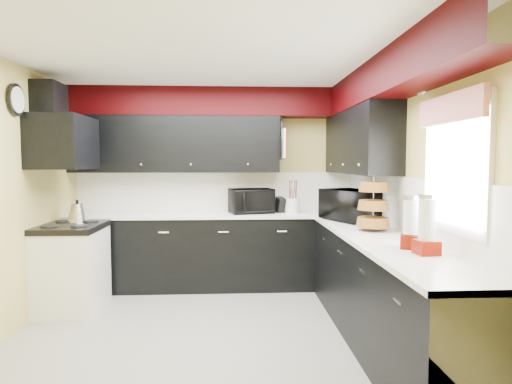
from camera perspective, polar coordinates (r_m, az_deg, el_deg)
ground at (r=4.15m, az=-6.17°, el=-18.34°), size 3.60×3.60×0.00m
wall_back at (r=5.65m, az=-5.28°, el=0.66°), size 3.60×0.06×2.50m
wall_right at (r=4.16m, az=19.27°, el=-0.73°), size 0.06×3.60×2.50m
wall_left at (r=4.35m, az=-30.73°, el=-0.88°), size 0.06×3.60×2.50m
ceiling at (r=3.95m, az=-6.46°, el=17.48°), size 3.60×3.60×0.06m
cab_back at (r=5.46m, az=-5.35°, el=-7.94°), size 3.60×0.60×0.90m
cab_right at (r=3.93m, az=16.54°, el=-12.85°), size 0.60×3.00×0.90m
counter_back at (r=5.38m, az=-5.38°, el=-3.03°), size 3.62×0.64×0.04m
counter_right at (r=3.82m, az=16.68°, el=-6.08°), size 0.64×3.02×0.04m
splash_back at (r=5.64m, az=-5.28°, el=0.05°), size 3.60×0.02×0.50m
splash_right at (r=4.16m, az=19.12°, el=-1.56°), size 0.02×3.60×0.50m
upper_back at (r=5.51m, az=-10.62°, el=6.25°), size 2.60×0.35×0.70m
upper_right at (r=4.95m, az=13.54°, el=6.47°), size 0.35×1.80×0.70m
soffit_back at (r=5.51m, az=-5.43°, el=11.78°), size 3.60×0.36×0.35m
soffit_right at (r=3.99m, az=18.17°, el=14.61°), size 0.36×3.24×0.35m
stove at (r=5.03m, az=-23.29°, el=-9.51°), size 0.60×0.75×0.86m
cooktop at (r=4.95m, az=-23.44°, el=-4.32°), size 0.62×0.77×0.06m
hood at (r=4.92m, az=-24.28°, el=6.01°), size 0.50×0.78×0.55m
hood_duct at (r=5.00m, az=-25.83°, el=10.75°), size 0.24×0.40×0.40m
window at (r=3.33m, az=25.04°, el=3.15°), size 0.03×0.86×0.96m
valance at (r=3.32m, az=24.40°, el=10.08°), size 0.04×0.88×0.20m
pan_top at (r=5.44m, az=3.32°, el=8.45°), size 0.03×0.22×0.40m
pan_mid at (r=5.29m, az=3.47°, el=5.86°), size 0.03×0.28×0.46m
pan_low at (r=5.55m, az=3.16°, el=5.47°), size 0.03×0.24×0.42m
cut_board at (r=5.18m, az=3.74°, el=6.46°), size 0.03×0.26×0.35m
baskets at (r=4.12m, az=15.37°, el=-1.68°), size 0.27×0.27×0.50m
clock at (r=4.58m, az=-29.33°, el=10.67°), size 0.03×0.30×0.30m
deco_plate at (r=3.87m, az=21.22°, el=13.73°), size 0.03×0.24×0.24m
toaster_oven at (r=5.37m, az=-0.61°, el=-1.19°), size 0.61×0.54×0.30m
microwave at (r=4.78m, az=12.48°, el=-1.71°), size 0.63×0.73×0.34m
utensil_crock at (r=5.37m, az=4.94°, el=-1.86°), size 0.17×0.17×0.18m
knife_block at (r=5.42m, az=3.23°, el=-1.74°), size 0.13×0.15×0.19m
kettle at (r=5.14m, az=-22.71°, el=-2.56°), size 0.25×0.25×0.20m
dispenser_a at (r=3.18m, az=21.83°, el=-4.26°), size 0.16×0.16×0.39m
dispenser_b at (r=3.35m, az=19.89°, el=-4.09°), size 0.17×0.17×0.36m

